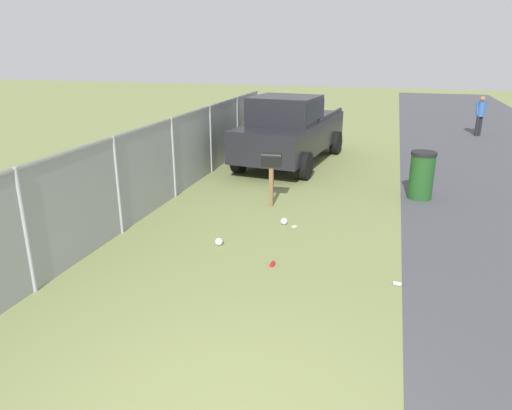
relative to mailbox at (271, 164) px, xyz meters
The scene contains 10 objects.
mailbox is the anchor object (origin of this frame).
pickup_truck 4.13m from the mailbox, ahead, with size 5.47×2.72×2.09m.
trash_bin 3.64m from the mailbox, 64.97° to the right, with size 0.59×0.59×1.13m.
pedestrian 12.37m from the mailbox, 28.36° to the right, with size 0.32×0.50×1.58m.
fence_section 2.42m from the mailbox, 88.46° to the left, with size 14.64×0.07×1.90m.
litter_can_by_mailbox 3.23m from the mailbox, 165.38° to the right, with size 0.07×0.07×0.12m, color red.
litter_bag_near_hydrant 1.52m from the mailbox, 153.10° to the right, with size 0.14×0.14×0.14m, color silver.
litter_wrapper_midfield_b 1.68m from the mailbox, 145.65° to the right, with size 0.12×0.08×0.01m, color silver.
litter_can_midfield_a 4.30m from the mailbox, 138.42° to the right, with size 0.07×0.07×0.12m, color silver.
litter_bag_far_scatter 2.63m from the mailbox, behind, with size 0.14×0.14×0.14m, color silver.
Camera 1 is at (-3.14, -1.18, 3.47)m, focal length 33.14 mm.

